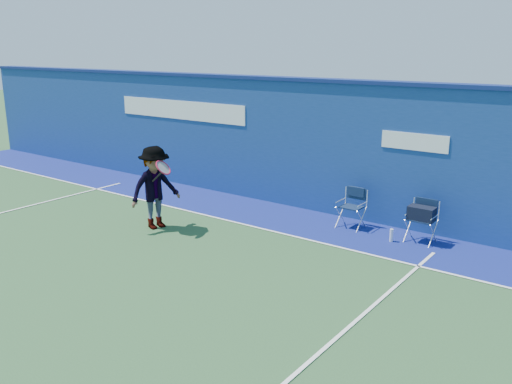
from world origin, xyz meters
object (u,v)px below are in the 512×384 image
Objects in this scene: directors_chair_left at (351,215)px; directors_chair_right at (421,225)px; water_bottle at (391,235)px; tennis_player at (155,188)px.

directors_chair_left is 1.00× the size of directors_chair_right.
water_bottle is (1.06, -0.33, -0.15)m from directors_chair_left.
water_bottle is 4.98m from tennis_player.
tennis_player is at bearing -153.91° from water_bottle.
directors_chair_right reaches higher than water_bottle.
water_bottle is at bearing 26.09° from tennis_player.
directors_chair_left and directors_chair_right have the same top height.
directors_chair_left is 0.48× the size of tennis_player.
directors_chair_left is at bearing 162.57° from water_bottle.
directors_chair_left is 4.23m from tennis_player.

